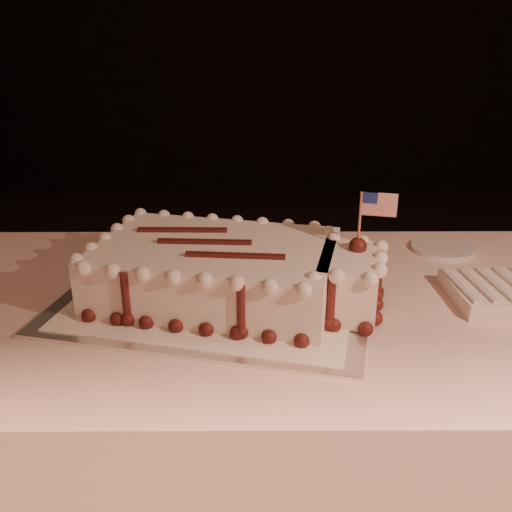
{
  "coord_description": "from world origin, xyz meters",
  "views": [
    {
      "loc": [
        -0.02,
        -0.44,
        1.28
      ],
      "look_at": [
        -0.02,
        0.6,
        0.84
      ],
      "focal_mm": 40.0,
      "sensor_mm": 36.0,
      "label": 1
    }
  ],
  "objects_px": {
    "banquet_table": "(264,446)",
    "side_plate": "(443,248)",
    "cake_board": "(217,297)",
    "sheet_cake": "(232,271)",
    "napkin_stack": "(512,292)"
  },
  "relations": [
    {
      "from": "cake_board",
      "to": "napkin_stack",
      "type": "bearing_deg",
      "value": 12.4
    },
    {
      "from": "cake_board",
      "to": "sheet_cake",
      "type": "xyz_separation_m",
      "value": [
        0.03,
        -0.01,
        0.06
      ]
    },
    {
      "from": "napkin_stack",
      "to": "side_plate",
      "type": "bearing_deg",
      "value": 101.81
    },
    {
      "from": "cake_board",
      "to": "side_plate",
      "type": "relative_size",
      "value": 3.99
    },
    {
      "from": "cake_board",
      "to": "banquet_table",
      "type": "bearing_deg",
      "value": 11.05
    },
    {
      "from": "cake_board",
      "to": "side_plate",
      "type": "height_order",
      "value": "side_plate"
    },
    {
      "from": "banquet_table",
      "to": "side_plate",
      "type": "relative_size",
      "value": 15.6
    },
    {
      "from": "side_plate",
      "to": "napkin_stack",
      "type": "bearing_deg",
      "value": -78.19
    },
    {
      "from": "banquet_table",
      "to": "side_plate",
      "type": "xyz_separation_m",
      "value": [
        0.44,
        0.26,
        0.38
      ]
    },
    {
      "from": "sheet_cake",
      "to": "napkin_stack",
      "type": "distance_m",
      "value": 0.57
    },
    {
      "from": "banquet_table",
      "to": "cake_board",
      "type": "xyz_separation_m",
      "value": [
        -0.1,
        0.0,
        0.38
      ]
    },
    {
      "from": "side_plate",
      "to": "sheet_cake",
      "type": "bearing_deg",
      "value": -152.34
    },
    {
      "from": "banquet_table",
      "to": "sheet_cake",
      "type": "bearing_deg",
      "value": -176.95
    },
    {
      "from": "sheet_cake",
      "to": "side_plate",
      "type": "bearing_deg",
      "value": 27.66
    },
    {
      "from": "banquet_table",
      "to": "side_plate",
      "type": "bearing_deg",
      "value": 30.79
    }
  ]
}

